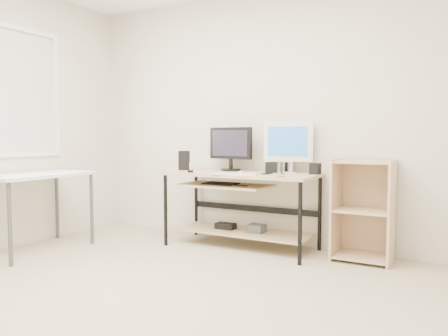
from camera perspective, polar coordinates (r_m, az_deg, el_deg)
room at (r=3.03m, az=-14.26°, el=8.12°), size 4.01×4.01×2.62m
desk at (r=4.33m, az=1.95°, el=-3.37°), size 1.50×0.65×0.75m
side_table at (r=4.57m, az=-23.42°, el=-1.65°), size 0.60×1.00×0.75m
shelf_unit at (r=4.10m, az=17.84°, el=-5.18°), size 0.50×0.40×0.90m
black_monitor at (r=4.51m, az=0.88°, el=2.90°), size 0.49×0.20×0.45m
white_imac at (r=4.30m, az=8.39°, el=3.28°), size 0.47×0.17×0.51m
keyboard at (r=4.04m, az=1.42°, el=-0.77°), size 0.44×0.19×0.01m
mouse at (r=4.08m, az=2.26°, el=-0.60°), size 0.09×0.11×0.03m
center_speaker at (r=4.31m, az=6.85°, el=0.07°), size 0.21×0.11×0.10m
speaker_left at (r=4.65m, az=-5.22°, el=1.06°), size 0.13×0.13×0.20m
speaker_right at (r=4.17m, az=11.83°, el=-0.09°), size 0.10×0.10×0.10m
audio_controller at (r=4.65m, az=-5.38°, el=0.79°), size 0.09×0.07×0.17m
volume_puck at (r=4.31m, az=-4.40°, el=-0.43°), size 0.07×0.07×0.02m
smartphone at (r=4.13m, az=5.65°, el=-0.72°), size 0.07×0.13×0.01m
coaster at (r=3.82m, az=7.42°, el=-1.15°), size 0.10×0.10×0.01m
drinking_glass at (r=3.82m, az=7.43°, el=-0.16°), size 0.08×0.08×0.13m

